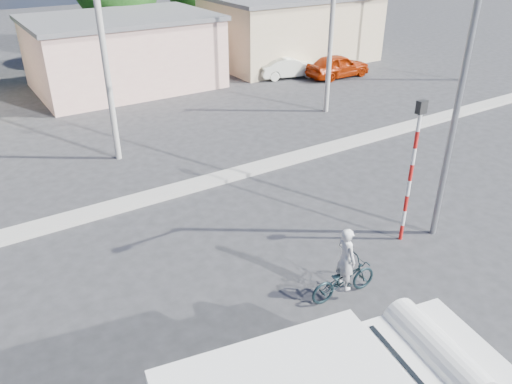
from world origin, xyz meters
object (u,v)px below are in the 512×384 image
bicycle (344,280)px  streetlight (460,75)px  traffic_pole (413,161)px  car_cream (288,67)px  cyclist (345,268)px  car_red (338,66)px

bicycle → streetlight: 6.16m
traffic_pole → car_cream: bearing=64.6°
bicycle → car_cream: size_ratio=0.49×
cyclist → car_cream: bearing=-27.8°
car_cream → streetlight: bearing=169.6°
cyclist → car_red: cyclist is taller
cyclist → bicycle: bearing=-85.6°
bicycle → traffic_pole: 4.00m
car_cream → streetlight: (-7.09, -17.19, 4.32)m
car_red → traffic_pole: size_ratio=0.96×
car_cream → streetlight: 19.09m
car_cream → car_red: bearing=-109.6°
cyclist → car_red: bearing=-36.2°
bicycle → cyclist: (-0.00, 0.00, 0.35)m
bicycle → car_red: 21.44m
bicycle → traffic_pole: traffic_pole is taller
cyclist → streetlight: 5.91m
traffic_pole → cyclist: bearing=-162.4°
traffic_pole → bicycle: bearing=-162.4°
cyclist → car_red: size_ratio=0.41×
car_cream → traffic_pole: (-8.03, -16.89, 1.95)m
bicycle → streetlight: bearing=-75.7°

